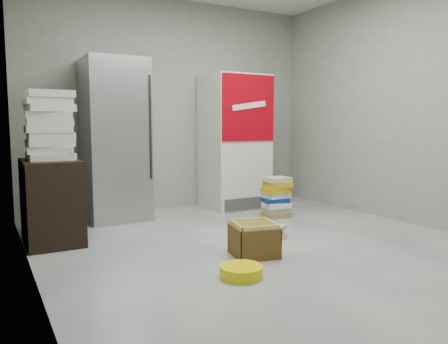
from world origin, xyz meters
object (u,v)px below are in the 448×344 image
Objects in this scene: coke_cooler at (235,141)px; cardboard_box at (254,242)px; steel_fridge at (115,140)px; wood_shelf at (51,201)px; phonebook_stack_main at (276,197)px.

coke_cooler is 2.42m from cardboard_box.
steel_fridge is 2.37× the size of wood_shelf.
phonebook_stack_main is at bearing -2.93° from wood_shelf.
phonebook_stack_main is 1.64m from cardboard_box.
coke_cooler is 2.63m from wood_shelf.
coke_cooler is (1.65, -0.01, -0.05)m from steel_fridge.
coke_cooler is at bearing 75.87° from cardboard_box.
steel_fridge reaches higher than coke_cooler.
wood_shelf is 2.58m from phonebook_stack_main.
phonebook_stack_main is (2.57, -0.13, -0.15)m from wood_shelf.
phonebook_stack_main reaches higher than cardboard_box.
steel_fridge is at bearing 159.37° from phonebook_stack_main.
cardboard_box is at bearing -127.08° from phonebook_stack_main.
wood_shelf reaches higher than phonebook_stack_main.
coke_cooler reaches higher than wood_shelf.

